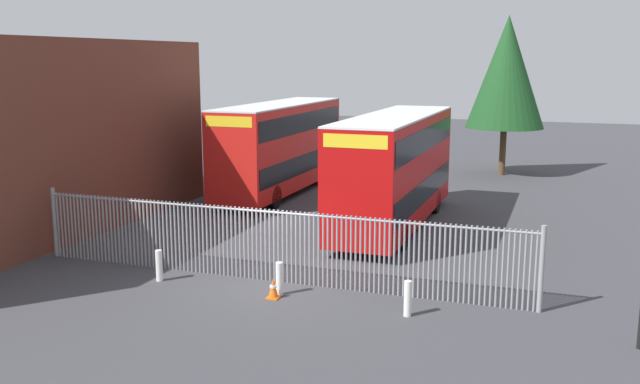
% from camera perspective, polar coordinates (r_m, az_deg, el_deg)
% --- Properties ---
extents(ground_plane, '(100.00, 100.00, 0.00)m').
position_cam_1_polar(ground_plane, '(28.29, 2.74, -2.53)').
color(ground_plane, '#3D3D42').
extents(palisade_fence, '(15.74, 0.14, 2.35)m').
position_cam_1_polar(palisade_fence, '(20.80, -4.32, -4.15)').
color(palisade_fence, gray).
rests_on(palisade_fence, ground).
extents(double_decker_bus_near_gate, '(2.54, 10.81, 4.42)m').
position_cam_1_polar(double_decker_bus_near_gate, '(27.36, 6.15, 2.13)').
color(double_decker_bus_near_gate, '#B70C0C').
rests_on(double_decker_bus_near_gate, ground).
extents(double_decker_bus_behind_fence_left, '(2.54, 10.81, 4.42)m').
position_cam_1_polar(double_decker_bus_behind_fence_left, '(34.05, -3.29, 3.91)').
color(double_decker_bus_behind_fence_left, red).
rests_on(double_decker_bus_behind_fence_left, ground).
extents(bollard_near_left, '(0.20, 0.20, 0.95)m').
position_cam_1_polar(bollard_near_left, '(21.46, -13.06, -5.90)').
color(bollard_near_left, silver).
rests_on(bollard_near_left, ground).
extents(bollard_center_front, '(0.20, 0.20, 0.95)m').
position_cam_1_polar(bollard_center_front, '(19.75, -3.36, -7.11)').
color(bollard_center_front, silver).
rests_on(bollard_center_front, ground).
extents(bollard_near_right, '(0.20, 0.20, 0.95)m').
position_cam_1_polar(bollard_near_right, '(18.30, 7.20, -8.67)').
color(bollard_near_right, silver).
rests_on(bollard_near_right, ground).
extents(traffic_cone_by_gate, '(0.34, 0.34, 0.59)m').
position_cam_1_polar(traffic_cone_by_gate, '(19.55, -3.86, -7.88)').
color(traffic_cone_by_gate, orange).
rests_on(traffic_cone_by_gate, ground).
extents(tree_tall_back, '(4.35, 4.35, 8.91)m').
position_cam_1_polar(tree_tall_back, '(40.60, 15.06, 9.46)').
color(tree_tall_back, '#4C3823').
rests_on(tree_tall_back, ground).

